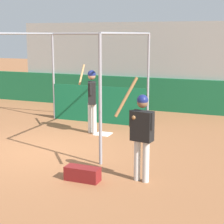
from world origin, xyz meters
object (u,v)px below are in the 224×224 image
player_waiting (141,130)px  equipment_bag (83,174)px  player_batter (92,95)px  baseball (133,136)px

player_waiting → equipment_bag: 1.46m
player_batter → baseball: bearing=-112.9°
baseball → player_batter: bearing=-178.2°
player_batter → player_waiting: size_ratio=0.97×
player_waiting → equipment_bag: size_ratio=2.90×
equipment_bag → player_batter: bearing=111.7°
player_batter → equipment_bag: player_batter is taller
player_waiting → baseball: size_ratio=27.44×
equipment_bag → baseball: (-0.09, 3.42, -0.10)m
player_batter → equipment_bag: bearing=177.0°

